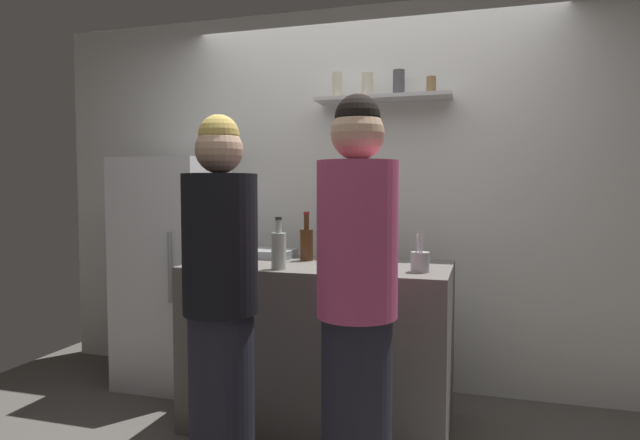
{
  "coord_description": "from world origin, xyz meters",
  "views": [
    {
      "loc": [
        0.75,
        -2.45,
        1.36
      ],
      "look_at": [
        -0.13,
        0.48,
        1.18
      ],
      "focal_mm": 30.38,
      "sensor_mm": 36.0,
      "label": 1
    }
  ],
  "objects_px": {
    "utensil_holder": "(420,261)",
    "wine_bottle_pale_glass": "(279,249)",
    "baking_pan": "(266,254)",
    "person_blonde": "(221,304)",
    "refrigerator": "(173,271)",
    "wine_bottle_dark_glass": "(331,240)",
    "water_bottle_plastic": "(229,246)",
    "wine_bottle_amber_glass": "(307,243)",
    "person_pink_top": "(357,305)",
    "wine_bottle_green_glass": "(370,247)"
  },
  "relations": [
    {
      "from": "refrigerator",
      "to": "person_blonde",
      "type": "height_order",
      "value": "person_blonde"
    },
    {
      "from": "refrigerator",
      "to": "water_bottle_plastic",
      "type": "relative_size",
      "value": 6.49
    },
    {
      "from": "refrigerator",
      "to": "wine_bottle_green_glass",
      "type": "distance_m",
      "value": 1.57
    },
    {
      "from": "wine_bottle_amber_glass",
      "to": "water_bottle_plastic",
      "type": "bearing_deg",
      "value": -138.1
    },
    {
      "from": "wine_bottle_amber_glass",
      "to": "water_bottle_plastic",
      "type": "height_order",
      "value": "wine_bottle_amber_glass"
    },
    {
      "from": "utensil_holder",
      "to": "person_pink_top",
      "type": "bearing_deg",
      "value": -108.43
    },
    {
      "from": "person_pink_top",
      "to": "wine_bottle_amber_glass",
      "type": "bearing_deg",
      "value": 154.24
    },
    {
      "from": "baking_pan",
      "to": "utensil_holder",
      "type": "relative_size",
      "value": 1.56
    },
    {
      "from": "wine_bottle_dark_glass",
      "to": "water_bottle_plastic",
      "type": "height_order",
      "value": "wine_bottle_dark_glass"
    },
    {
      "from": "wine_bottle_green_glass",
      "to": "wine_bottle_dark_glass",
      "type": "distance_m",
      "value": 0.43
    },
    {
      "from": "refrigerator",
      "to": "person_blonde",
      "type": "bearing_deg",
      "value": -49.73
    },
    {
      "from": "refrigerator",
      "to": "baking_pan",
      "type": "relative_size",
      "value": 4.61
    },
    {
      "from": "wine_bottle_amber_glass",
      "to": "water_bottle_plastic",
      "type": "xyz_separation_m",
      "value": [
        -0.35,
        -0.32,
        0.0
      ]
    },
    {
      "from": "refrigerator",
      "to": "wine_bottle_amber_glass",
      "type": "distance_m",
      "value": 1.13
    },
    {
      "from": "water_bottle_plastic",
      "to": "person_pink_top",
      "type": "relative_size",
      "value": 0.14
    },
    {
      "from": "wine_bottle_green_glass",
      "to": "person_pink_top",
      "type": "distance_m",
      "value": 0.7
    },
    {
      "from": "wine_bottle_dark_glass",
      "to": "baking_pan",
      "type": "bearing_deg",
      "value": -169.51
    },
    {
      "from": "baking_pan",
      "to": "wine_bottle_pale_glass",
      "type": "height_order",
      "value": "wine_bottle_pale_glass"
    },
    {
      "from": "wine_bottle_green_glass",
      "to": "water_bottle_plastic",
      "type": "distance_m",
      "value": 0.78
    },
    {
      "from": "baking_pan",
      "to": "wine_bottle_green_glass",
      "type": "relative_size",
      "value": 1.09
    },
    {
      "from": "refrigerator",
      "to": "person_pink_top",
      "type": "xyz_separation_m",
      "value": [
        1.57,
        -1.1,
        0.09
      ]
    },
    {
      "from": "refrigerator",
      "to": "wine_bottle_pale_glass",
      "type": "xyz_separation_m",
      "value": [
        1.03,
        -0.63,
        0.26
      ]
    },
    {
      "from": "wine_bottle_dark_glass",
      "to": "wine_bottle_amber_glass",
      "type": "bearing_deg",
      "value": -132.0
    },
    {
      "from": "person_pink_top",
      "to": "wine_bottle_green_glass",
      "type": "bearing_deg",
      "value": 130.69
    },
    {
      "from": "wine_bottle_amber_glass",
      "to": "wine_bottle_dark_glass",
      "type": "xyz_separation_m",
      "value": [
        0.11,
        0.13,
        0.01
      ]
    },
    {
      "from": "wine_bottle_green_glass",
      "to": "water_bottle_plastic",
      "type": "height_order",
      "value": "wine_bottle_green_glass"
    },
    {
      "from": "person_pink_top",
      "to": "person_blonde",
      "type": "distance_m",
      "value": 0.64
    },
    {
      "from": "baking_pan",
      "to": "person_pink_top",
      "type": "relative_size",
      "value": 0.19
    },
    {
      "from": "wine_bottle_green_glass",
      "to": "wine_bottle_pale_glass",
      "type": "xyz_separation_m",
      "value": [
        -0.45,
        -0.2,
        -0.01
      ]
    },
    {
      "from": "wine_bottle_green_glass",
      "to": "person_blonde",
      "type": "bearing_deg",
      "value": -129.72
    },
    {
      "from": "wine_bottle_green_glass",
      "to": "water_bottle_plastic",
      "type": "xyz_separation_m",
      "value": [
        -0.77,
        -0.14,
        -0.0
      ]
    },
    {
      "from": "utensil_holder",
      "to": "water_bottle_plastic",
      "type": "relative_size",
      "value": 0.9
    },
    {
      "from": "wine_bottle_amber_glass",
      "to": "person_blonde",
      "type": "bearing_deg",
      "value": -99.22
    },
    {
      "from": "utensil_holder",
      "to": "person_pink_top",
      "type": "distance_m",
      "value": 0.63
    },
    {
      "from": "baking_pan",
      "to": "person_pink_top",
      "type": "bearing_deg",
      "value": -49.01
    },
    {
      "from": "water_bottle_plastic",
      "to": "wine_bottle_pale_glass",
      "type": "bearing_deg",
      "value": -9.46
    },
    {
      "from": "wine_bottle_green_glass",
      "to": "water_bottle_plastic",
      "type": "relative_size",
      "value": 1.29
    },
    {
      "from": "utensil_holder",
      "to": "wine_bottle_dark_glass",
      "type": "height_order",
      "value": "wine_bottle_dark_glass"
    },
    {
      "from": "refrigerator",
      "to": "wine_bottle_dark_glass",
      "type": "xyz_separation_m",
      "value": [
        1.18,
        -0.13,
        0.26
      ]
    },
    {
      "from": "baking_pan",
      "to": "utensil_holder",
      "type": "distance_m",
      "value": 1.03
    },
    {
      "from": "baking_pan",
      "to": "utensil_holder",
      "type": "bearing_deg",
      "value": -17.43
    },
    {
      "from": "baking_pan",
      "to": "person_blonde",
      "type": "xyz_separation_m",
      "value": [
        0.15,
        -0.89,
        -0.12
      ]
    },
    {
      "from": "baking_pan",
      "to": "water_bottle_plastic",
      "type": "distance_m",
      "value": 0.39
    },
    {
      "from": "refrigerator",
      "to": "wine_bottle_dark_glass",
      "type": "height_order",
      "value": "refrigerator"
    },
    {
      "from": "utensil_holder",
      "to": "wine_bottle_pale_glass",
      "type": "distance_m",
      "value": 0.74
    },
    {
      "from": "person_pink_top",
      "to": "water_bottle_plastic",
      "type": "bearing_deg",
      "value": -178.12
    },
    {
      "from": "wine_bottle_amber_glass",
      "to": "baking_pan",
      "type": "bearing_deg",
      "value": 169.44
    },
    {
      "from": "refrigerator",
      "to": "wine_bottle_green_glass",
      "type": "height_order",
      "value": "refrigerator"
    },
    {
      "from": "utensil_holder",
      "to": "wine_bottle_pale_glass",
      "type": "height_order",
      "value": "wine_bottle_pale_glass"
    },
    {
      "from": "wine_bottle_amber_glass",
      "to": "water_bottle_plastic",
      "type": "distance_m",
      "value": 0.47
    }
  ]
}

